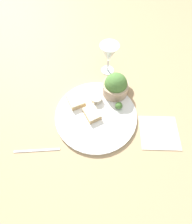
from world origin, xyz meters
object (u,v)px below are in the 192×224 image
Objects in this scene: wine_glass at (109,54)px; napkin at (159,132)px; cheese_toast_near at (76,100)px; fork at (37,150)px; cheese_toast_far at (92,114)px; salad_bowl at (116,86)px; sauce_ramekin at (96,99)px.

wine_glass reaches higher than napkin.
cheese_toast_near is 0.51× the size of napkin.
wine_glass is 0.99× the size of fork.
wine_glass is at bearing 102.48° from cheese_toast_far.
napkin is 0.51m from fork.
salad_bowl is at bearing 69.31° from fork.
fork is (-0.10, -0.32, -0.03)m from sauce_ramekin.
fork is at bearing -96.17° from wine_glass.
cheese_toast_far is 0.61× the size of wine_glass.
salad_bowl is 0.28m from napkin.
fork is (-0.06, -0.52, -0.11)m from wine_glass.
fork is at bearing -116.22° from cheese_toast_far.
sauce_ramekin is at bearing -121.67° from salad_bowl.
cheese_toast_far reaches higher than napkin.
fork is (-0.15, -0.40, -0.06)m from salad_bowl.
cheese_toast_far is 0.30m from wine_glass.
cheese_toast_far is 0.29m from napkin.
salad_bowl reaches higher than cheese_toast_far.
sauce_ramekin is (-0.05, -0.08, -0.03)m from salad_bowl.
wine_glass is at bearing 128.87° from salad_bowl.
sauce_ramekin is 0.22m from wine_glass.
salad_bowl reaches higher than sauce_ramekin.
cheese_toast_near reaches higher than napkin.
wine_glass is (-0.10, 0.12, 0.05)m from salad_bowl.
salad_bowl is at bearing 45.49° from cheese_toast_near.
napkin is (0.30, -0.01, -0.03)m from sauce_ramekin.
napkin is (0.35, -0.21, -0.11)m from wine_glass.
cheese_toast_near is 0.27m from wine_glass.
salad_bowl is 0.57× the size of napkin.
salad_bowl is 0.16m from wine_glass.
salad_bowl is at bearing 78.29° from cheese_toast_far.
cheese_toast_near is at bearing 85.85° from fork.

